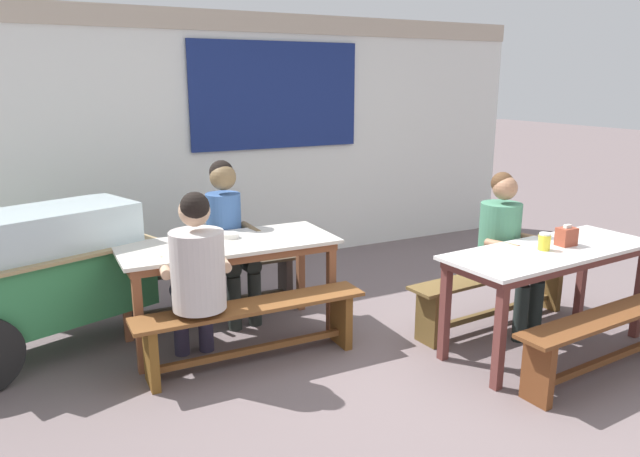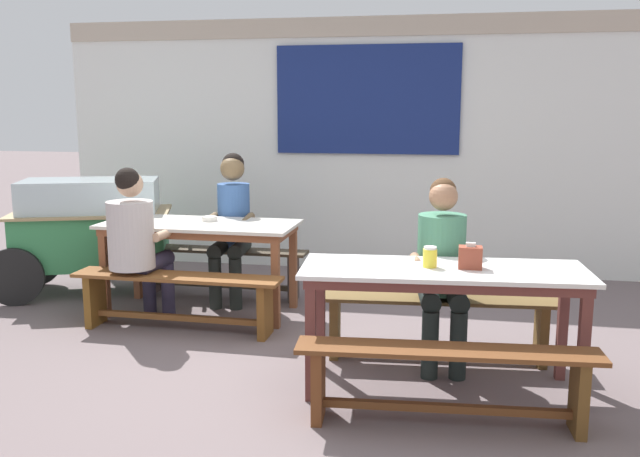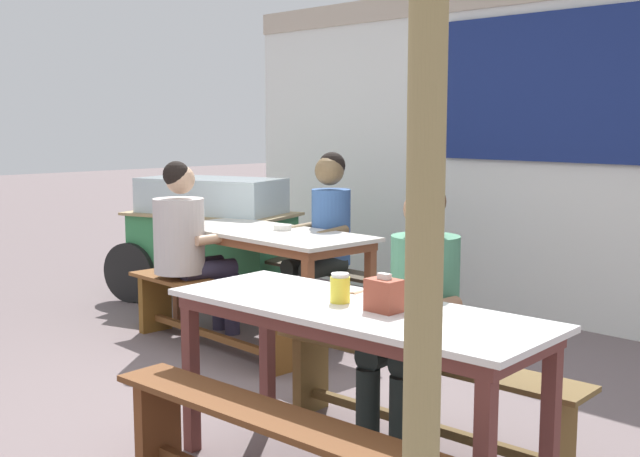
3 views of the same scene
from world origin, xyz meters
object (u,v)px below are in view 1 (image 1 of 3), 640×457
at_px(condiment_jar, 544,242).
at_px(soup_bowl, 230,236).
at_px(bench_far_back, 212,282).
at_px(food_cart, 48,268).
at_px(dining_table_near, 551,259).
at_px(tissue_box, 566,236).
at_px(bench_near_back, 494,290).
at_px(person_left_back_turned, 197,271).
at_px(bench_far_front, 253,324).
at_px(person_center_facing, 228,231).
at_px(person_right_near_table, 506,243).
at_px(bench_near_front, 608,334).
at_px(dining_table_far, 228,252).

xyz_separation_m(condiment_jar, soup_bowl, (-1.90, 1.36, -0.04)).
bearing_deg(bench_far_back, food_cart, -175.36).
relative_size(dining_table_near, tissue_box, 11.12).
relative_size(bench_near_back, person_left_back_turned, 1.30).
bearing_deg(bench_far_front, food_cart, 143.57).
bearing_deg(person_center_facing, tissue_box, -39.40).
height_order(bench_far_front, person_center_facing, person_center_facing).
bearing_deg(person_left_back_turned, person_right_near_table, -9.27).
distance_m(dining_table_near, tissue_box, 0.22).
bearing_deg(person_center_facing, condiment_jar, -43.12).
bearing_deg(person_right_near_table, bench_near_back, 110.99).
relative_size(bench_near_front, person_center_facing, 1.25).
distance_m(dining_table_far, dining_table_near, 2.39).
relative_size(person_right_near_table, tissue_box, 8.04).
height_order(person_center_facing, soup_bowl, person_center_facing).
bearing_deg(dining_table_near, person_right_near_table, 91.60).
bearing_deg(person_left_back_turned, tissue_box, -17.75).
relative_size(food_cart, soup_bowl, 14.63).
distance_m(bench_near_front, soup_bowl, 2.79).
distance_m(person_center_facing, soup_bowl, 0.35).
height_order(dining_table_far, bench_far_front, dining_table_far).
height_order(food_cart, soup_bowl, food_cart).
distance_m(dining_table_far, person_center_facing, 0.45).
bearing_deg(bench_near_back, person_center_facing, 147.34).
bearing_deg(bench_far_front, bench_far_back, 89.08).
height_order(dining_table_near, tissue_box, tissue_box).
relative_size(dining_table_far, tissue_box, 10.38).
bearing_deg(condiment_jar, person_left_back_turned, 160.29).
bearing_deg(tissue_box, bench_near_back, 111.40).
xyz_separation_m(dining_table_far, bench_far_back, (0.01, 0.51, -0.40)).
relative_size(food_cart, tissue_box, 11.95).
xyz_separation_m(bench_near_front, food_cart, (-3.31, 2.17, 0.34)).
relative_size(dining_table_near, bench_near_back, 1.06).
relative_size(bench_near_back, person_right_near_table, 1.31).
xyz_separation_m(dining_table_near, person_center_facing, (-1.89, 1.69, 0.06)).
height_order(dining_table_far, bench_far_back, dining_table_far).
bearing_deg(dining_table_near, bench_near_back, 94.17).
xyz_separation_m(bench_far_front, condiment_jar, (1.96, -0.76, 0.54)).
bearing_deg(food_cart, bench_near_front, -33.30).
distance_m(dining_table_far, bench_near_front, 2.75).
bearing_deg(bench_near_front, dining_table_far, 139.46).
distance_m(food_cart, condiment_jar, 3.61).
bearing_deg(bench_far_back, dining_table_far, -90.92).
bearing_deg(dining_table_near, bench_far_front, 159.58).
bearing_deg(bench_near_front, condiment_jar, 103.32).
bearing_deg(person_right_near_table, condiment_jar, -99.07).
bearing_deg(bench_far_back, bench_near_front, -47.83).
relative_size(bench_far_front, food_cart, 0.88).
bearing_deg(tissue_box, dining_table_near, -175.64).
bearing_deg(food_cart, person_left_back_turned, -43.92).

